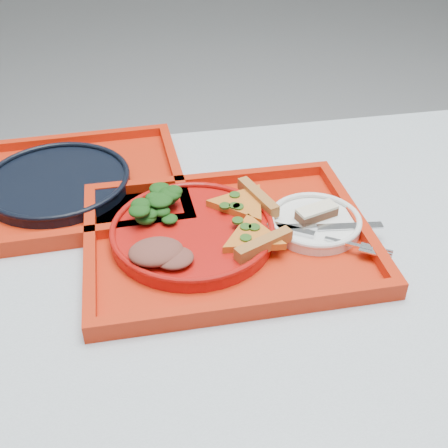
# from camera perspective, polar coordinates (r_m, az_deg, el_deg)

# --- Properties ---
(table) EXTENTS (1.60, 0.80, 0.75)m
(table) POSITION_cam_1_polar(r_m,az_deg,el_deg) (1.00, 11.83, -4.05)
(table) COLOR #9BA4AE
(table) RESTS_ON ground
(tray_main) EXTENTS (0.45, 0.35, 0.01)m
(tray_main) POSITION_cam_1_polar(r_m,az_deg,el_deg) (0.90, 0.37, -1.68)
(tray_main) COLOR red
(tray_main) RESTS_ON table
(tray_far) EXTENTS (0.46, 0.36, 0.01)m
(tray_far) POSITION_cam_1_polar(r_m,az_deg,el_deg) (1.07, -16.42, 3.38)
(tray_far) COLOR red
(tray_far) RESTS_ON table
(dinner_plate) EXTENTS (0.26, 0.26, 0.02)m
(dinner_plate) POSITION_cam_1_polar(r_m,az_deg,el_deg) (0.90, -3.20, -0.95)
(dinner_plate) COLOR #AA0F0B
(dinner_plate) RESTS_ON tray_main
(side_plate) EXTENTS (0.15, 0.15, 0.01)m
(side_plate) POSITION_cam_1_polar(r_m,az_deg,el_deg) (0.93, 9.18, 0.01)
(side_plate) COLOR white
(side_plate) RESTS_ON tray_main
(navy_plate) EXTENTS (0.26, 0.26, 0.02)m
(navy_plate) POSITION_cam_1_polar(r_m,az_deg,el_deg) (1.06, -16.54, 4.01)
(navy_plate) COLOR black
(navy_plate) RESTS_ON tray_far
(pizza_slice_a) EXTENTS (0.13, 0.14, 0.02)m
(pizza_slice_a) POSITION_cam_1_polar(r_m,az_deg,el_deg) (0.86, 2.90, -1.15)
(pizza_slice_a) COLOR orange
(pizza_slice_a) RESTS_ON dinner_plate
(pizza_slice_b) EXTENTS (0.15, 0.14, 0.02)m
(pizza_slice_b) POSITION_cam_1_polar(r_m,az_deg,el_deg) (0.93, 1.87, 2.27)
(pizza_slice_b) COLOR orange
(pizza_slice_b) RESTS_ON dinner_plate
(salad_heap) EXTENTS (0.10, 0.08, 0.05)m
(salad_heap) POSITION_cam_1_polar(r_m,az_deg,el_deg) (0.92, -6.76, 2.38)
(salad_heap) COLOR black
(salad_heap) RESTS_ON dinner_plate
(meat_portion) EXTENTS (0.08, 0.07, 0.02)m
(meat_portion) POSITION_cam_1_polar(r_m,az_deg,el_deg) (0.83, -6.91, -2.81)
(meat_portion) COLOR brown
(meat_portion) RESTS_ON dinner_plate
(dessert_bar) EXTENTS (0.07, 0.05, 0.02)m
(dessert_bar) POSITION_cam_1_polar(r_m,az_deg,el_deg) (0.93, 9.39, 1.17)
(dessert_bar) COLOR #4F2A1A
(dessert_bar) RESTS_ON side_plate
(knife) EXTENTS (0.19, 0.04, 0.01)m
(knife) POSITION_cam_1_polar(r_m,az_deg,el_deg) (0.91, 10.30, -0.25)
(knife) COLOR silver
(knife) RESTS_ON side_plate
(fork) EXTENTS (0.17, 0.12, 0.01)m
(fork) POSITION_cam_1_polar(r_m,az_deg,el_deg) (0.89, 10.10, -1.34)
(fork) COLOR silver
(fork) RESTS_ON side_plate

